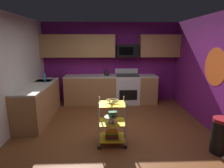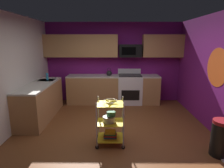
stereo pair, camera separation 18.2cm
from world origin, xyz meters
name	(u,v)px [view 2 (the right image)]	position (x,y,z in m)	size (l,w,h in m)	color
floor	(113,133)	(0.00, 0.00, -0.02)	(4.40, 4.80, 0.04)	brown
wall_back	(113,63)	(0.00, 2.43, 1.30)	(4.52, 0.06, 2.60)	#751970
wall_left	(7,75)	(-2.23, 0.00, 1.30)	(0.06, 4.80, 2.60)	silver
wall_right	(220,75)	(2.23, 0.00, 1.30)	(0.06, 4.80, 2.60)	#751970
wall_flower_decal	(217,68)	(2.20, 0.09, 1.45)	(0.83, 0.83, 0.00)	#E5591E
counter_run	(88,93)	(-0.77, 1.58, 0.46)	(3.68, 2.58, 0.92)	#B27F4C
oven_range	(130,89)	(0.53, 2.10, 0.48)	(0.76, 0.65, 1.10)	white
upper_cabinets	(110,46)	(-0.12, 2.23, 1.85)	(4.40, 0.33, 0.70)	#B27F4C
microwave	(130,51)	(0.53, 2.21, 1.70)	(0.70, 0.39, 0.40)	black
rolling_cart	(110,122)	(-0.06, -0.48, 0.45)	(0.56, 0.44, 0.91)	silver
fruit_bowl	(110,101)	(-0.06, -0.48, 0.88)	(0.27, 0.27, 0.07)	silver
mixing_bowl_large	(109,119)	(-0.08, -0.48, 0.52)	(0.25, 0.25, 0.11)	silver
mixing_bowl_small	(111,114)	(-0.04, -0.45, 0.62)	(0.18, 0.18, 0.08)	#387F4C
book_stack	(110,134)	(-0.06, -0.48, 0.20)	(0.26, 0.18, 0.14)	#1E4C8C
kettle	(109,73)	(-0.13, 2.10, 1.00)	(0.21, 0.18, 0.26)	black
dish_soap_bottle	(47,77)	(-1.87, 1.34, 1.02)	(0.06, 0.06, 0.20)	#2D8CBF
trash_can	(221,138)	(1.90, -0.86, 0.33)	(0.34, 0.42, 0.66)	black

